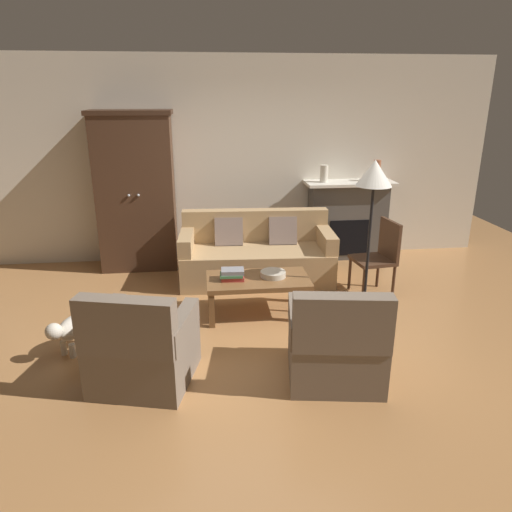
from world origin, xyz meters
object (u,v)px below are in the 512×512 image
Objects in this scene: book_stack at (232,274)px; mantel_vase_terracotta at (377,171)px; armchair_near_right at (336,345)px; dog at (73,328)px; couch at (257,256)px; armchair_near_left at (142,349)px; armoire at (136,192)px; mantel_vase_cream at (324,174)px; floor_lamp at (374,183)px; fireplace at (347,219)px; side_chair_wooden at (380,253)px; coffee_table at (258,283)px; fruit_bowl at (273,274)px.

book_stack is 0.90× the size of mantel_vase_terracotta.
armchair_near_right reaches higher than dog.
armchair_near_left reaches higher than couch.
armoire reaches higher than couch.
mantel_vase_cream is at bearing 51.45° from book_stack.
floor_lamp is at bearing -36.32° from armoire.
floor_lamp is (-0.38, -1.97, 0.89)m from fireplace.
fireplace is 1.40× the size of side_chair_wooden.
couch is 1.78× the size of coffee_table.
floor_lamp is at bearing -49.79° from couch.
fruit_bowl is (0.07, -1.00, 0.13)m from couch.
armchair_near_right is at bearing -57.29° from armoire.
floor_lamp is at bearing -9.77° from coffee_table.
fruit_bowl is 1.04× the size of book_stack.
book_stack is at bearing -128.55° from mantel_vase_cream.
fireplace is 2.34m from coffee_table.
book_stack is 1.82m from side_chair_wooden.
floor_lamp reaches higher than fireplace.
coffee_table is at bearing -95.70° from couch.
armoire is at bearing 81.18° from dog.
fireplace is at bearing 71.84° from armchair_near_right.
fruit_bowl is 1.77m from armchair_near_left.
couch is 1.16× the size of floor_lamp.
book_stack reaches higher than dog.
armoire reaches higher than armchair_near_right.
armchair_near_left is (0.33, -2.89, -0.74)m from armoire.
fireplace is at bearing 35.82° from dog.
fireplace is 1.62m from couch.
book_stack is 0.29× the size of side_chair_wooden.
mantel_vase_cream is 3.82m from armchair_near_left.
dog is (-3.30, -1.01, -0.27)m from side_chair_wooden.
mantel_vase_cream reaches higher than armchair_near_right.
mantel_vase_terracotta is at bearing 32.73° from dog.
mantel_vase_cream is (0.96, 1.73, 0.79)m from fruit_bowl.
mantel_vase_terracotta reaches higher than book_stack.
couch is 1.54m from side_chair_wooden.
side_chair_wooden is at bearing -90.52° from fireplace.
armchair_near_right is at bearing -80.42° from couch.
fireplace is 4.27× the size of mantel_vase_terracotta.
dog is (-0.36, -2.31, -0.81)m from armoire.
fireplace reaches higher than dog.
mantel_vase_terracotta is at bearing 0.00° from mantel_vase_cream.
fruit_bowl reaches higher than coffee_table.
armoire is 1.83m from couch.
mantel_vase_cream is at bearing 35.39° from couch.
mantel_vase_terracotta is at bearing 1.03° from armoire.
fireplace is at bearing 89.48° from side_chair_wooden.
floor_lamp reaches higher than armchair_near_right.
armoire reaches higher than dog.
coffee_table is 0.65× the size of floor_lamp.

